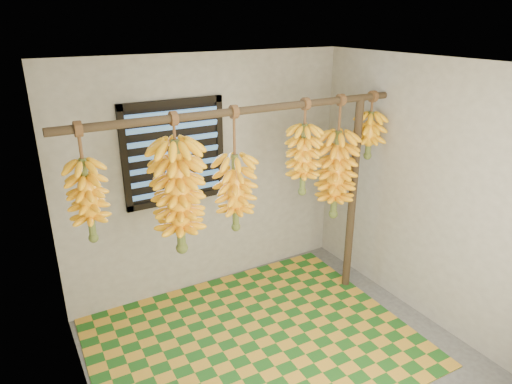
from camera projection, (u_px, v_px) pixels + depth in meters
floor at (289, 364)px, 3.80m from camera, size 3.00×3.00×0.01m
ceiling at (299, 66)px, 2.93m from camera, size 3.00×3.00×0.01m
wall_back at (209, 176)px, 4.58m from camera, size 3.00×0.01×2.40m
wall_left at (80, 292)px, 2.66m from camera, size 0.01×3.00×2.40m
wall_right at (433, 197)px, 4.06m from camera, size 0.01×3.00×2.40m
window at (175, 153)px, 4.28m from camera, size 1.00×0.04×1.00m
hanging_pole at (247, 110)px, 3.64m from camera, size 3.00×0.06×0.06m
support_post at (352, 198)px, 4.56m from camera, size 0.08×0.08×2.00m
woven_mat at (254, 341)px, 4.05m from camera, size 2.80×2.27×0.01m
banana_bunch_a at (88, 201)px, 3.23m from camera, size 0.28×0.28×0.88m
banana_bunch_b at (179, 197)px, 3.58m from camera, size 0.39×0.39×1.14m
banana_bunch_c at (235, 193)px, 3.83m from camera, size 0.34×0.34×1.07m
banana_bunch_d at (303, 160)px, 4.09m from camera, size 0.30×0.30×0.88m
banana_bunch_e at (336, 175)px, 4.34m from camera, size 0.37×0.37×1.19m
banana_bunch_f at (369, 135)px, 4.40m from camera, size 0.28×0.28×0.65m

